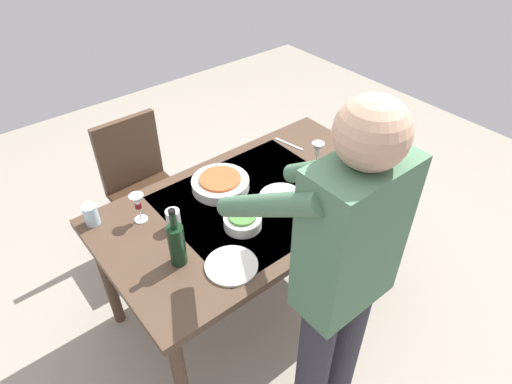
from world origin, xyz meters
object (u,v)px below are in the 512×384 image
(wine_bottle, at_px, (177,244))
(dinner_plate_far, at_px, (231,266))
(wine_glass_right, at_px, (318,150))
(water_cup_far_left, at_px, (91,215))
(dinner_plate_near, at_px, (282,197))
(person_server, at_px, (340,277))
(chair_near, at_px, (141,180))
(water_cup_near_left, at_px, (173,219))
(serving_bowl_pasta, at_px, (220,183))
(side_bowl_salad, at_px, (243,221))
(dining_table, at_px, (256,211))
(wine_glass_left, at_px, (138,203))
(water_cup_near_right, at_px, (345,199))

(wine_bottle, bearing_deg, dinner_plate_far, 133.52)
(wine_glass_right, xyz_separation_m, water_cup_far_left, (1.15, -0.34, -0.05))
(wine_glass_right, height_order, dinner_plate_near, wine_glass_right)
(wine_glass_right, bearing_deg, person_server, 49.03)
(person_server, xyz_separation_m, wine_bottle, (0.34, -0.59, -0.08))
(chair_near, xyz_separation_m, dinner_plate_near, (-0.37, 0.90, 0.25))
(water_cup_near_left, height_order, serving_bowl_pasta, water_cup_near_left)
(person_server, bearing_deg, water_cup_near_left, -72.90)
(serving_bowl_pasta, bearing_deg, side_bowl_salad, 73.91)
(person_server, bearing_deg, wine_glass_right, -130.97)
(dining_table, relative_size, wine_glass_right, 10.50)
(water_cup_near_left, bearing_deg, dinner_plate_far, 99.89)
(serving_bowl_pasta, bearing_deg, water_cup_far_left, -14.74)
(chair_near, xyz_separation_m, water_cup_near_left, (0.17, 0.74, 0.30))
(person_server, distance_m, dinner_plate_far, 0.50)
(wine_glass_left, bearing_deg, dinner_plate_far, 107.34)
(chair_near, xyz_separation_m, wine_bottle, (0.26, 0.94, 0.35))
(chair_near, relative_size, wine_bottle, 3.07)
(chair_near, bearing_deg, wine_glass_left, 66.19)
(side_bowl_salad, relative_size, dinner_plate_far, 0.78)
(water_cup_near_left, xyz_separation_m, dinner_plate_far, (-0.06, 0.36, -0.05))
(person_server, height_order, serving_bowl_pasta, person_server)
(water_cup_near_left, height_order, water_cup_near_right, water_cup_near_right)
(wine_glass_right, height_order, dinner_plate_far, wine_glass_right)
(wine_bottle, height_order, water_cup_far_left, wine_bottle)
(person_server, relative_size, water_cup_near_right, 15.74)
(person_server, bearing_deg, side_bowl_salad, -91.20)
(chair_near, distance_m, dinner_plate_far, 1.14)
(wine_bottle, bearing_deg, dinner_plate_near, -176.26)
(wine_bottle, height_order, dinner_plate_far, wine_bottle)
(wine_glass_left, height_order, wine_glass_right, same)
(chair_near, distance_m, wine_glass_left, 0.74)
(dining_table, xyz_separation_m, chair_near, (0.26, -0.83, -0.17))
(side_bowl_salad, bearing_deg, water_cup_near_right, 155.66)
(wine_glass_left, relative_size, dinner_plate_near, 0.66)
(dining_table, bearing_deg, side_bowl_salad, 33.02)
(serving_bowl_pasta, bearing_deg, water_cup_near_right, 126.70)
(wine_glass_right, height_order, side_bowl_salad, wine_glass_right)
(wine_bottle, xyz_separation_m, wine_glass_left, (0.00, -0.35, -0.01))
(wine_glass_left, xyz_separation_m, water_cup_near_left, (-0.10, 0.15, -0.05))
(dining_table, bearing_deg, dinner_plate_far, 37.64)
(dining_table, distance_m, wine_glass_left, 0.60)
(dining_table, xyz_separation_m, water_cup_near_right, (-0.30, 0.32, 0.13))
(wine_glass_left, height_order, water_cup_near_right, wine_glass_left)
(chair_near, relative_size, wine_glass_right, 6.03)
(chair_near, distance_m, wine_glass_right, 1.13)
(wine_bottle, distance_m, dinner_plate_near, 0.64)
(chair_near, bearing_deg, dinner_plate_far, 84.66)
(wine_glass_left, height_order, serving_bowl_pasta, wine_glass_left)
(dinner_plate_near, bearing_deg, dining_table, -34.35)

